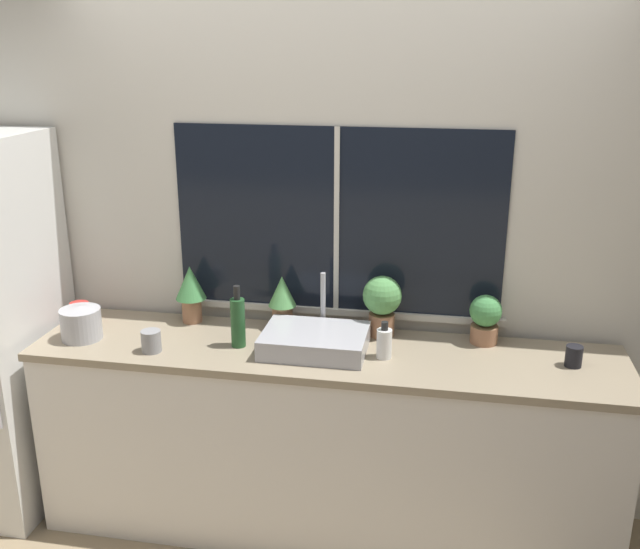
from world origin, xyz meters
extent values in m
cube|color=silver|center=(0.00, 0.63, 1.35)|extent=(8.00, 0.06, 2.70)
cube|color=black|center=(0.00, 0.59, 1.43)|extent=(1.53, 0.01, 0.86)
cube|color=silver|center=(0.00, 0.59, 1.43)|extent=(0.02, 0.01, 0.86)
cube|color=silver|center=(0.00, 0.59, 0.99)|extent=(1.59, 0.04, 0.03)
cube|color=silver|center=(-2.28, 1.50, 1.35)|extent=(0.06, 7.00, 2.70)
cube|color=white|center=(0.00, 0.28, 0.44)|extent=(2.60, 0.56, 0.89)
cube|color=gray|center=(0.00, 0.28, 0.91)|extent=(2.62, 0.58, 0.03)
cube|color=#ADADB2|center=(-0.04, 0.27, 0.97)|extent=(0.46, 0.34, 0.09)
cylinder|color=#B7B7BC|center=(-0.04, 0.47, 0.94)|extent=(0.04, 0.04, 0.03)
cylinder|color=#B7B7BC|center=(-0.04, 0.47, 1.09)|extent=(0.02, 0.02, 0.27)
cylinder|color=#9E6B4C|center=(-0.69, 0.49, 0.98)|extent=(0.09, 0.09, 0.12)
cone|color=#478E4C|center=(-0.69, 0.49, 1.12)|extent=(0.15, 0.15, 0.16)
cylinder|color=#9E6B4C|center=(-0.24, 0.49, 0.98)|extent=(0.10, 0.10, 0.11)
cone|color=#569951|center=(-0.24, 0.49, 1.11)|extent=(0.13, 0.13, 0.14)
cylinder|color=#9E6B4C|center=(0.23, 0.49, 0.98)|extent=(0.12, 0.12, 0.11)
sphere|color=#569951|center=(0.23, 0.49, 1.12)|extent=(0.18, 0.18, 0.18)
cylinder|color=#9E6B4C|center=(0.69, 0.49, 0.96)|extent=(0.12, 0.12, 0.08)
sphere|color=#478E4C|center=(0.69, 0.49, 1.08)|extent=(0.14, 0.14, 0.14)
cylinder|color=white|center=(0.27, 0.25, 0.99)|extent=(0.07, 0.07, 0.13)
cylinder|color=black|center=(0.27, 0.25, 1.07)|extent=(0.03, 0.03, 0.04)
cylinder|color=#235128|center=(-0.39, 0.25, 1.03)|extent=(0.06, 0.06, 0.22)
cylinder|color=black|center=(-0.39, 0.25, 1.18)|extent=(0.03, 0.03, 0.06)
cylinder|color=black|center=(1.06, 0.31, 0.97)|extent=(0.07, 0.07, 0.09)
cylinder|color=#B72D28|center=(-1.22, 0.37, 0.98)|extent=(0.09, 0.09, 0.10)
cylinder|color=gray|center=(-0.74, 0.12, 0.97)|extent=(0.09, 0.09, 0.10)
cylinder|color=#B2B2B7|center=(-1.12, 0.20, 1.00)|extent=(0.18, 0.18, 0.14)
cone|color=#B2B2B7|center=(-1.12, 0.20, 1.08)|extent=(0.16, 0.16, 0.02)
camera|label=1|loc=(0.51, -2.56, 2.23)|focal=40.00mm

